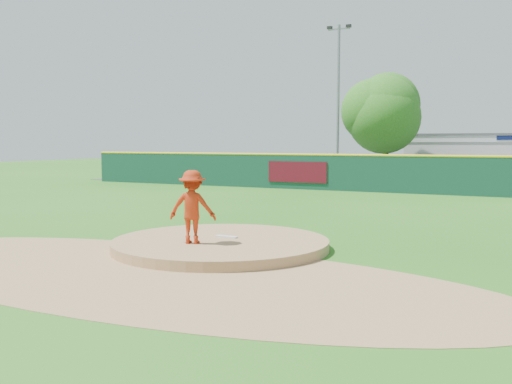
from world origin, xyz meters
The scene contains 12 objects.
ground centered at (0.00, 0.00, 0.00)m, with size 120.00×120.00×0.00m, color #286B19.
pitchers_mound centered at (0.00, 0.00, 0.00)m, with size 5.50×5.50×0.50m, color #9E774C.
pitching_rubber centered at (0.00, 0.30, 0.27)m, with size 0.60×0.15×0.04m, color white.
infield_dirt_arc centered at (0.00, -3.00, 0.01)m, with size 15.40×15.40×0.01m, color #9E774C.
parking_lot centered at (0.00, 27.00, 0.01)m, with size 44.00×16.00×0.02m, color #38383A.
pitcher centered at (-0.32, -0.80, 1.14)m, with size 1.15×0.66×1.79m, color #AF2B0F.
van centered at (-0.68, 24.64, 0.73)m, with size 2.36×5.11×1.42m, color silver.
fence_banners centered at (1.28, 17.92, 1.00)m, with size 16.88×0.04×1.20m.
playground_slide centered at (-13.77, 24.01, 0.70)m, with size 0.88×2.49×1.37m.
outfield_fence centered at (0.00, 18.00, 1.09)m, with size 40.00×0.14×2.07m.
deciduous_tree centered at (-2.00, 25.00, 4.55)m, with size 5.60×5.60×7.36m.
light_pole_left centered at (-6.00, 27.00, 6.05)m, with size 1.75×0.25×11.00m.
Camera 1 is at (7.25, -12.40, 2.71)m, focal length 40.00 mm.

